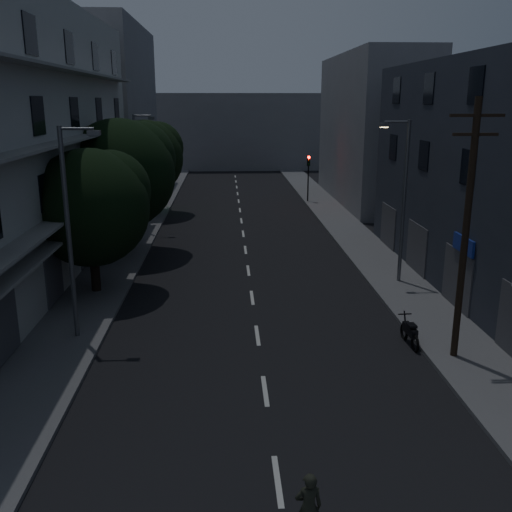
{
  "coord_description": "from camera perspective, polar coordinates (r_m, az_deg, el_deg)",
  "views": [
    {
      "loc": [
        -1.17,
        -9.98,
        8.99
      ],
      "look_at": [
        0.0,
        12.0,
        3.0
      ],
      "focal_mm": 40.0,
      "sensor_mm": 36.0,
      "label": 1
    }
  ],
  "objects": [
    {
      "name": "ground",
      "position": [
        36.14,
        -1.09,
        0.82
      ],
      "size": [
        160.0,
        160.0,
        0.0
      ],
      "primitive_type": "plane",
      "color": "black",
      "rests_on": "ground"
    },
    {
      "name": "sidewalk_left",
      "position": [
        36.65,
        -12.89,
        0.76
      ],
      "size": [
        3.0,
        90.0,
        0.15
      ],
      "primitive_type": "cube",
      "color": "#565659",
      "rests_on": "ground"
    },
    {
      "name": "sidewalk_right",
      "position": [
        37.13,
        10.56,
        1.07
      ],
      "size": [
        3.0,
        90.0,
        0.15
      ],
      "primitive_type": "cube",
      "color": "#565659",
      "rests_on": "ground"
    },
    {
      "name": "lane_markings",
      "position": [
        42.22,
        -1.39,
        2.93
      ],
      "size": [
        0.15,
        60.5,
        0.01
      ],
      "color": "beige",
      "rests_on": "ground"
    },
    {
      "name": "building_far_left",
      "position": [
        58.99,
        -14.03,
        13.83
      ],
      "size": [
        6.0,
        20.0,
        16.0
      ],
      "primitive_type": "cube",
      "color": "slate",
      "rests_on": "ground"
    },
    {
      "name": "building_far_right",
      "position": [
        53.68,
        11.43,
        12.28
      ],
      "size": [
        6.0,
        20.0,
        13.0
      ],
      "primitive_type": "cube",
      "color": "slate",
      "rests_on": "ground"
    },
    {
      "name": "building_far_end",
      "position": [
        80.09,
        -2.25,
        12.36
      ],
      "size": [
        24.0,
        8.0,
        10.0
      ],
      "primitive_type": "cube",
      "color": "slate",
      "rests_on": "ground"
    },
    {
      "name": "tree_near",
      "position": [
        27.71,
        -16.13,
        5.1
      ],
      "size": [
        5.52,
        5.52,
        6.8
      ],
      "color": "black",
      "rests_on": "sidewalk_left"
    },
    {
      "name": "tree_mid",
      "position": [
        34.61,
        -13.33,
        8.38
      ],
      "size": [
        6.45,
        6.45,
        7.93
      ],
      "color": "black",
      "rests_on": "sidewalk_left"
    },
    {
      "name": "tree_far",
      "position": [
        47.0,
        -10.94,
        9.87
      ],
      "size": [
        6.03,
        6.03,
        7.46
      ],
      "color": "black",
      "rests_on": "sidewalk_left"
    },
    {
      "name": "traffic_signal_far_right",
      "position": [
        52.2,
        5.27,
        8.68
      ],
      "size": [
        0.28,
        0.37,
        4.1
      ],
      "color": "black",
      "rests_on": "sidewalk_right"
    },
    {
      "name": "traffic_signal_far_left",
      "position": [
        50.0,
        -9.36,
        8.26
      ],
      "size": [
        0.28,
        0.37,
        4.1
      ],
      "color": "black",
      "rests_on": "sidewalk_left"
    },
    {
      "name": "street_lamp_left_near",
      "position": [
        22.22,
        -18.02,
        3.07
      ],
      "size": [
        1.51,
        0.25,
        8.0
      ],
      "color": "slate",
      "rests_on": "sidewalk_left"
    },
    {
      "name": "street_lamp_right",
      "position": [
        28.97,
        14.4,
        6.03
      ],
      "size": [
        1.51,
        0.25,
        8.0
      ],
      "color": "slate",
      "rests_on": "sidewalk_right"
    },
    {
      "name": "street_lamp_left_far",
      "position": [
        40.78,
        -11.73,
        8.73
      ],
      "size": [
        1.51,
        0.25,
        8.0
      ],
      "color": "#57585E",
      "rests_on": "sidewalk_left"
    },
    {
      "name": "utility_pole",
      "position": [
        20.6,
        20.28,
        2.72
      ],
      "size": [
        1.8,
        0.24,
        9.0
      ],
      "color": "black",
      "rests_on": "sidewalk_right"
    },
    {
      "name": "motorcycle",
      "position": [
        22.64,
        15.12,
        -7.47
      ],
      "size": [
        0.53,
        1.83,
        1.17
      ],
      "rotation": [
        0.0,
        0.0,
        0.05
      ],
      "color": "black",
      "rests_on": "ground"
    }
  ]
}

